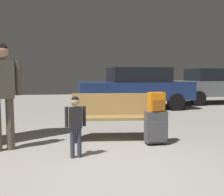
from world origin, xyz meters
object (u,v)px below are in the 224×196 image
(bench, at_px, (113,117))
(adult, at_px, (2,85))
(backpack_bright, at_px, (156,102))
(parked_car_near, at_px, (135,87))
(child, at_px, (75,120))
(parked_car_side, at_px, (216,85))
(suitcase, at_px, (156,127))

(bench, distance_m, adult, 2.04)
(backpack_bright, distance_m, parked_car_near, 4.73)
(child, relative_size, parked_car_side, 0.23)
(backpack_bright, bearing_deg, parked_car_near, 79.08)
(bench, xyz_separation_m, parked_car_side, (5.60, 5.23, 0.36))
(suitcase, distance_m, backpack_bright, 0.45)
(child, distance_m, adult, 1.39)
(backpack_bright, bearing_deg, bench, 144.46)
(suitcase, bearing_deg, parked_car_near, 79.07)
(child, bearing_deg, backpack_bright, 17.48)
(suitcase, xyz_separation_m, backpack_bright, (0.00, -0.00, 0.45))
(backpack_bright, bearing_deg, suitcase, 149.96)
(suitcase, relative_size, backpack_bright, 1.78)
(child, bearing_deg, suitcase, 17.51)
(bench, relative_size, child, 1.77)
(backpack_bright, height_order, child, backpack_bright)
(bench, height_order, backpack_bright, backpack_bright)
(suitcase, height_order, adult, adult)
(adult, bearing_deg, child, -26.62)
(suitcase, xyz_separation_m, parked_car_side, (4.90, 5.73, 0.48))
(child, bearing_deg, adult, 153.38)
(suitcase, relative_size, parked_car_side, 0.15)
(backpack_bright, bearing_deg, adult, 177.25)
(parked_car_side, bearing_deg, bench, -136.96)
(bench, height_order, parked_car_side, parked_car_side)
(parked_car_side, bearing_deg, suitcase, -130.55)
(parked_car_near, bearing_deg, suitcase, -100.93)
(backpack_bright, height_order, parked_car_near, parked_car_near)
(backpack_bright, bearing_deg, parked_car_side, 49.46)
(backpack_bright, xyz_separation_m, child, (-1.44, -0.45, -0.20))
(bench, relative_size, adult, 0.93)
(bench, distance_m, child, 1.22)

